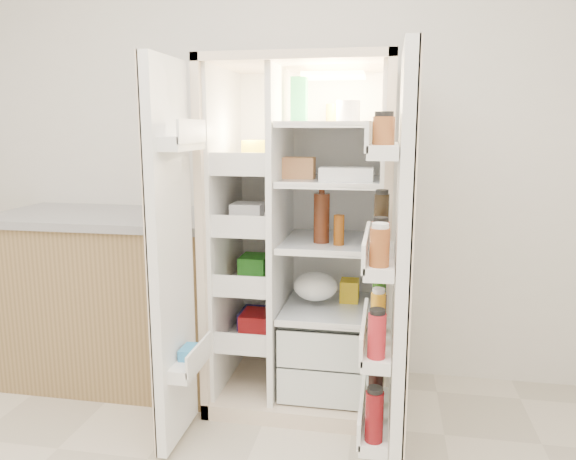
# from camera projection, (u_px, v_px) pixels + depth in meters

# --- Properties ---
(wall_back) EXTENTS (4.00, 0.02, 2.70)m
(wall_back) POSITION_uv_depth(u_px,v_px,m) (289.00, 147.00, 3.19)
(wall_back) COLOR white
(wall_back) RESTS_ON floor
(refrigerator) EXTENTS (0.92, 0.70, 1.80)m
(refrigerator) POSITION_uv_depth(u_px,v_px,m) (306.00, 263.00, 2.94)
(refrigerator) COLOR beige
(refrigerator) RESTS_ON floor
(freezer_door) EXTENTS (0.15, 0.40, 1.72)m
(freezer_door) POSITION_uv_depth(u_px,v_px,m) (172.00, 259.00, 2.42)
(freezer_door) COLOR white
(freezer_door) RESTS_ON floor
(fridge_door) EXTENTS (0.17, 0.58, 1.72)m
(fridge_door) POSITION_uv_depth(u_px,v_px,m) (396.00, 279.00, 2.16)
(fridge_door) COLOR white
(fridge_door) RESTS_ON floor
(kitchen_counter) EXTENTS (1.36, 0.72, 0.98)m
(kitchen_counter) POSITION_uv_depth(u_px,v_px,m) (119.00, 296.00, 3.19)
(kitchen_counter) COLOR olive
(kitchen_counter) RESTS_ON floor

